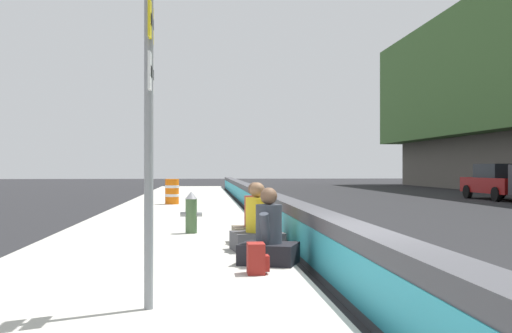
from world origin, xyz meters
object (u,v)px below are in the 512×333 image
at_px(seated_person_rear, 255,224).
at_px(parked_car_midline, 499,182).
at_px(route_sign_post, 149,94).
at_px(construction_barrel, 172,191).
at_px(seated_person_foreground, 269,240).
at_px(seated_person_middle, 257,229).
at_px(fire_hydrant, 191,212).
at_px(backpack, 257,259).

xyz_separation_m(seated_person_rear, parked_car_midline, (16.97, -13.01, 0.38)).
bearing_deg(route_sign_post, construction_barrel, 2.12).
bearing_deg(seated_person_rear, seated_person_foreground, 179.86).
bearing_deg(seated_person_middle, fire_hydrant, 22.09).
relative_size(seated_person_foreground, construction_barrel, 1.15).
xyz_separation_m(route_sign_post, construction_barrel, (17.65, 0.66, -1.61)).
xyz_separation_m(backpack, construction_barrel, (15.75, 1.87, 0.28)).
height_order(backpack, parked_car_midline, parked_car_midline).
distance_m(fire_hydrant, parked_car_midline, 20.80).
xyz_separation_m(seated_person_foreground, parked_car_midline, (19.48, -13.02, 0.38)).
height_order(route_sign_post, backpack, route_sign_post).
xyz_separation_m(route_sign_post, seated_person_rear, (5.26, -1.47, -1.75)).
distance_m(route_sign_post, parked_car_midline, 26.56).
relative_size(fire_hydrant, parked_car_midline, 0.19).
bearing_deg(fire_hydrant, seated_person_foreground, -164.54).
height_order(seated_person_middle, backpack, seated_person_middle).
bearing_deg(backpack, fire_hydrant, 10.43).
height_order(fire_hydrant, seated_person_rear, seated_person_rear).
relative_size(fire_hydrant, construction_barrel, 0.93).
distance_m(route_sign_post, seated_person_rear, 5.73).
relative_size(route_sign_post, parked_car_midline, 0.79).
xyz_separation_m(backpack, parked_car_midline, (20.31, -13.26, 0.53)).
distance_m(route_sign_post, seated_person_foreground, 3.56).
distance_m(fire_hydrant, backpack, 5.22).
bearing_deg(route_sign_post, backpack, -32.48).
distance_m(seated_person_rear, parked_car_midline, 21.38).
xyz_separation_m(route_sign_post, seated_person_middle, (4.20, -1.42, -1.74)).
bearing_deg(construction_barrel, parked_car_midline, -73.21).
xyz_separation_m(fire_hydrant, seated_person_foreground, (-4.30, -1.19, -0.11)).
distance_m(fire_hydrant, seated_person_foreground, 4.46).
distance_m(backpack, parked_car_midline, 24.26).
height_order(fire_hydrant, seated_person_middle, seated_person_middle).
bearing_deg(seated_person_foreground, fire_hydrant, 15.46).
bearing_deg(backpack, seated_person_foreground, -16.43).
xyz_separation_m(fire_hydrant, seated_person_middle, (-2.83, -1.15, -0.09)).
bearing_deg(route_sign_post, seated_person_foreground, -28.07).
relative_size(seated_person_rear, backpack, 2.78).
distance_m(route_sign_post, construction_barrel, 17.74).
height_order(seated_person_rear, parked_car_midline, parked_car_midline).
bearing_deg(route_sign_post, seated_person_middle, -18.69).
bearing_deg(fire_hydrant, seated_person_middle, -157.91).
bearing_deg(seated_person_middle, seated_person_rear, -2.44).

